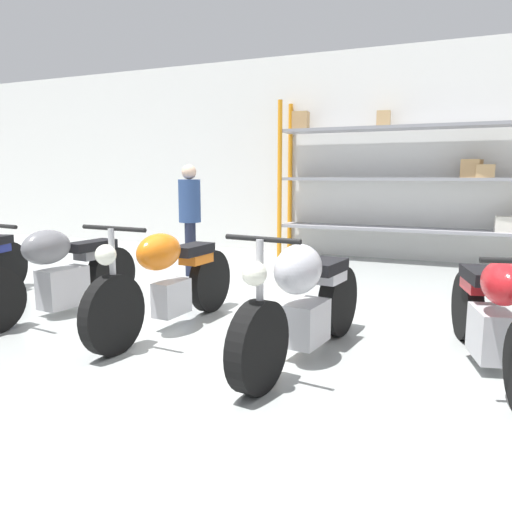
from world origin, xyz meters
The scene contains 8 objects.
ground_plane centered at (0.00, 0.00, 0.00)m, with size 30.00×30.00×0.00m, color #9EA3A0.
back_wall centered at (0.00, 5.08, 1.80)m, with size 30.00×0.08×3.60m.
shelving_rack centered at (0.96, 4.72, 1.43)m, with size 4.34×0.63×2.74m.
motorcycle_grey centered at (-2.09, -0.01, 0.45)m, with size 0.74×2.12×1.03m.
motorcycle_orange centered at (-0.73, -0.01, 0.49)m, with size 0.64×2.15×1.06m.
motorcycle_silver centered at (0.69, -0.24, 0.48)m, with size 0.58×2.08×1.06m.
motorcycle_red centered at (2.06, 0.09, 0.43)m, with size 0.81×2.06×0.97m.
person_browsing centered at (-1.91, 2.41, 0.94)m, with size 0.41×0.41×1.61m.
Camera 1 is at (1.84, -3.90, 1.46)m, focal length 35.00 mm.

